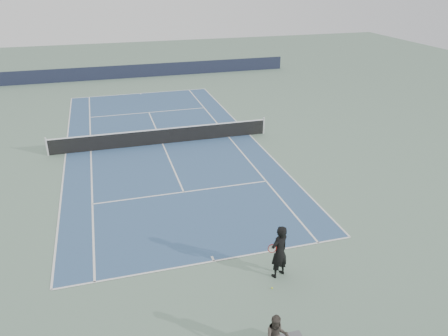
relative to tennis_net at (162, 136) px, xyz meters
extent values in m
plane|color=slate|center=(0.00, 0.00, -0.50)|extent=(80.00, 80.00, 0.00)
cube|color=#34547C|center=(0.00, 0.00, -0.50)|extent=(10.97, 23.77, 0.01)
cylinder|color=silver|center=(-6.40, 0.00, 0.03)|extent=(0.10, 0.10, 1.07)
cylinder|color=silver|center=(6.40, 0.00, 0.03)|extent=(0.10, 0.10, 1.07)
cube|color=black|center=(0.00, 0.00, -0.04)|extent=(12.80, 0.03, 0.90)
cube|color=white|center=(0.00, 0.00, 0.43)|extent=(12.80, 0.04, 0.06)
cube|color=black|center=(0.00, 17.88, 0.10)|extent=(30.00, 0.25, 1.20)
imported|color=black|center=(1.90, -13.22, 0.46)|extent=(0.88, 0.77, 1.94)
torus|color=maroon|center=(1.62, -13.27, 0.68)|extent=(0.34, 0.18, 0.36)
cylinder|color=white|center=(1.62, -13.27, 0.68)|extent=(0.29, 0.14, 0.32)
cylinder|color=white|center=(1.74, -13.24, 0.42)|extent=(0.08, 0.13, 0.27)
sphere|color=#D5E62F|center=(1.45, -13.82, -0.47)|extent=(0.06, 0.06, 0.06)
camera|label=1|loc=(-3.19, -24.23, 9.04)|focal=35.00mm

